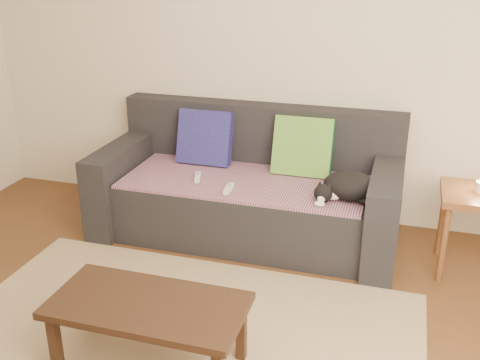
% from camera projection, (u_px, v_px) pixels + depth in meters
% --- Properties ---
extents(back_wall, '(4.50, 0.04, 2.60)m').
position_uv_depth(back_wall, '(266.00, 42.00, 4.02)').
color(back_wall, beige).
rests_on(back_wall, ground).
extents(sofa, '(2.10, 0.94, 0.87)m').
position_uv_depth(sofa, '(248.00, 192.00, 4.01)').
color(sofa, '#232328').
rests_on(sofa, ground).
extents(throw_blanket, '(1.66, 0.74, 0.02)m').
position_uv_depth(throw_blanket, '(245.00, 181.00, 3.88)').
color(throw_blanket, '#492A4F').
rests_on(throw_blanket, sofa).
extents(cushion_navy, '(0.40, 0.21, 0.41)m').
position_uv_depth(cushion_navy, '(205.00, 138.00, 4.14)').
color(cushion_navy, '#141655').
rests_on(cushion_navy, throw_blanket).
extents(cushion_green, '(0.41, 0.23, 0.43)m').
position_uv_depth(cushion_green, '(303.00, 147.00, 3.94)').
color(cushion_green, '#0D5536').
rests_on(cushion_green, throw_blanket).
extents(cat, '(0.41, 0.31, 0.18)m').
position_uv_depth(cat, '(348.00, 187.00, 3.53)').
color(cat, black).
rests_on(cat, throw_blanket).
extents(wii_remote_a, '(0.08, 0.15, 0.03)m').
position_uv_depth(wii_remote_a, '(198.00, 177.00, 3.88)').
color(wii_remote_a, white).
rests_on(wii_remote_a, throw_blanket).
extents(wii_remote_b, '(0.04, 0.15, 0.03)m').
position_uv_depth(wii_remote_b, '(229.00, 189.00, 3.69)').
color(wii_remote_b, white).
rests_on(wii_remote_b, throw_blanket).
extents(side_table, '(0.44, 0.44, 0.55)m').
position_uv_depth(side_table, '(477.00, 207.00, 3.43)').
color(side_table, brown).
rests_on(side_table, ground).
extents(candle, '(0.06, 0.06, 0.09)m').
position_uv_depth(candle, '(480.00, 187.00, 3.38)').
color(candle, beige).
rests_on(candle, side_table).
extents(rug, '(2.50, 1.80, 0.01)m').
position_uv_depth(rug, '(171.00, 351.00, 2.86)').
color(rug, tan).
rests_on(rug, ground).
extents(coffee_table, '(0.93, 0.46, 0.37)m').
position_uv_depth(coffee_table, '(148.00, 311.00, 2.65)').
color(coffee_table, '#311C13').
rests_on(coffee_table, rug).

